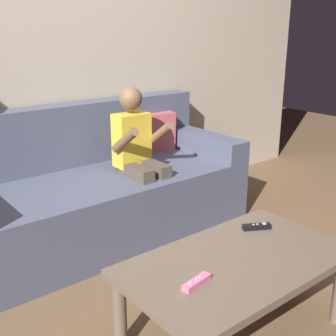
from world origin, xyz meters
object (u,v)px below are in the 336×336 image
Objects in this scene: couch at (97,192)px; game_remote_pink_near_edge at (196,282)px; coffee_table at (237,270)px; person_seated_on_couch at (140,154)px; game_remote_black_center at (257,227)px.

game_remote_pink_near_edge is at bearing -103.19° from couch.
couch is 1.95× the size of coffee_table.
coffee_table is (-0.26, -1.09, -0.23)m from person_seated_on_couch.
coffee_table is 7.14× the size of game_remote_black_center.
couch is at bearing 140.84° from person_seated_on_couch.
person_seated_on_couch is at bearing 64.85° from game_remote_pink_near_edge.
couch reaches higher than game_remote_black_center.
couch is 2.00× the size of person_seated_on_couch.
couch is 0.39m from person_seated_on_couch.
game_remote_black_center is (0.25, -1.13, 0.10)m from couch.
person_seated_on_couch is 6.96× the size of game_remote_black_center.
person_seated_on_couch is at bearing 76.62° from coffee_table.
person_seated_on_couch reaches higher than couch.
coffee_table is at bearing -91.67° from couch.
person_seated_on_couch is at bearing -39.16° from couch.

